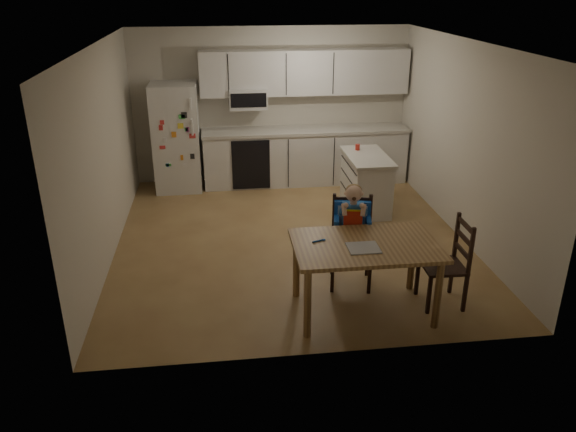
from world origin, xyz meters
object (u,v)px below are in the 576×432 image
at_px(kitchen_island, 366,182).
at_px(chair_side, 453,257).
at_px(dining_table, 365,253).
at_px(red_cup, 358,147).
at_px(refrigerator, 177,138).
at_px(chair_booster, 352,224).

xyz_separation_m(kitchen_island, chair_side, (0.22, -2.70, 0.12)).
bearing_deg(dining_table, kitchen_island, 75.14).
relative_size(red_cup, chair_side, 0.09).
bearing_deg(dining_table, red_cup, 77.91).
relative_size(refrigerator, red_cup, 19.88).
relative_size(dining_table, chair_booster, 1.22).
relative_size(refrigerator, kitchen_island, 1.53).
bearing_deg(dining_table, refrigerator, 117.35).
relative_size(refrigerator, chair_booster, 1.44).
distance_m(red_cup, dining_table, 3.12).
xyz_separation_m(red_cup, dining_table, (-0.65, -3.04, -0.20)).
bearing_deg(kitchen_island, refrigerator, 156.02).
bearing_deg(chair_side, chair_booster, -120.04).
xyz_separation_m(refrigerator, dining_table, (2.06, -3.99, -0.18)).
bearing_deg(refrigerator, chair_side, -52.65).
bearing_deg(kitchen_island, chair_booster, -108.67).
relative_size(chair_booster, chair_side, 1.24).
height_order(dining_table, chair_side, chair_side).
distance_m(dining_table, chair_side, 0.96).
height_order(kitchen_island, dining_table, kitchen_island).
distance_m(kitchen_island, dining_table, 2.85).
xyz_separation_m(red_cup, chair_side, (0.29, -3.00, -0.33)).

